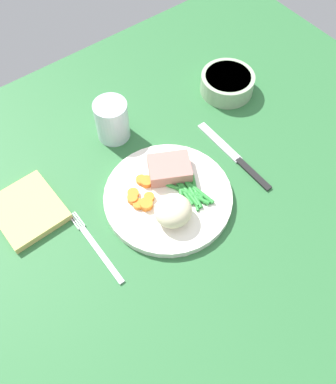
% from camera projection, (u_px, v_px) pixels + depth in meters
% --- Properties ---
extents(dining_table, '(1.20, 0.90, 0.02)m').
position_uv_depth(dining_table, '(166.00, 195.00, 0.81)').
color(dining_table, '#2D6B38').
rests_on(dining_table, ground).
extents(dinner_plate, '(0.24, 0.24, 0.02)m').
position_uv_depth(dinner_plate, '(168.00, 197.00, 0.79)').
color(dinner_plate, white).
rests_on(dinner_plate, dining_table).
extents(meat_portion, '(0.10, 0.09, 0.03)m').
position_uv_depth(meat_portion, '(170.00, 169.00, 0.80)').
color(meat_portion, '#B2756B').
rests_on(meat_portion, dinner_plate).
extents(mashed_potatoes, '(0.07, 0.07, 0.05)m').
position_uv_depth(mashed_potatoes, '(173.00, 211.00, 0.74)').
color(mashed_potatoes, beige).
rests_on(mashed_potatoes, dinner_plate).
extents(carrot_slices, '(0.06, 0.07, 0.01)m').
position_uv_depth(carrot_slices, '(142.00, 195.00, 0.78)').
color(carrot_slices, orange).
rests_on(carrot_slices, dinner_plate).
extents(green_beans, '(0.07, 0.09, 0.01)m').
position_uv_depth(green_beans, '(191.00, 192.00, 0.78)').
color(green_beans, '#2D8C38').
rests_on(green_beans, dinner_plate).
extents(fork, '(0.01, 0.17, 0.00)m').
position_uv_depth(fork, '(96.00, 247.00, 0.74)').
color(fork, silver).
rests_on(fork, dining_table).
extents(knife, '(0.02, 0.20, 0.01)m').
position_uv_depth(knife, '(235.00, 157.00, 0.85)').
color(knife, black).
rests_on(knife, dining_table).
extents(water_glass, '(0.07, 0.07, 0.09)m').
position_uv_depth(water_glass, '(111.00, 124.00, 0.85)').
color(water_glass, silver).
rests_on(water_glass, dining_table).
extents(salad_bowl, '(0.12, 0.12, 0.04)m').
position_uv_depth(salad_bowl, '(227.00, 82.00, 0.93)').
color(salad_bowl, '#99B28C').
rests_on(salad_bowl, dining_table).
extents(napkin, '(0.12, 0.13, 0.01)m').
position_uv_depth(napkin, '(28.00, 210.00, 0.78)').
color(napkin, '#DBBC6B').
rests_on(napkin, dining_table).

